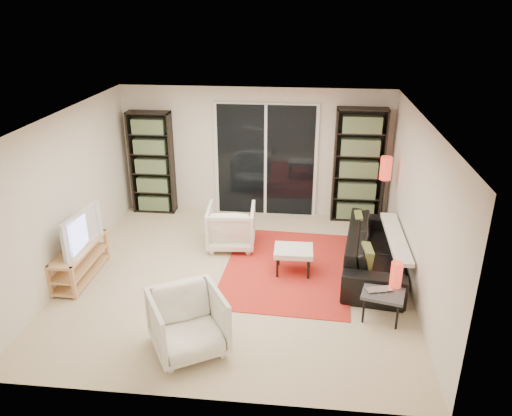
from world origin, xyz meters
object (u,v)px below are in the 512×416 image
object	(u,v)px
sofa	(376,251)
side_table	(384,293)
floor_lamp	(385,176)
bookshelf_left	(152,163)
armchair_back	(231,226)
bookshelf_right	(358,166)
ottoman	(294,252)
tv_stand	(80,261)
armchair_front	(188,323)

from	to	relation	value
sofa	side_table	bearing A→B (deg)	-174.53
side_table	floor_lamp	bearing A→B (deg)	83.98
bookshelf_left	armchair_back	xyz separation A→B (m)	(1.71, -1.35, -0.61)
bookshelf_right	side_table	world-z (taller)	bookshelf_right
sofa	ottoman	size ratio (longest dim) A/B	3.83
tv_stand	ottoman	distance (m)	3.18
armchair_back	side_table	xyz separation A→B (m)	(2.26, -1.79, -0.00)
bookshelf_right	ottoman	distance (m)	2.47
armchair_back	bookshelf_left	bearing A→B (deg)	-42.28
armchair_front	ottoman	distance (m)	2.26
bookshelf_right	ottoman	bearing A→B (deg)	-116.99
tv_stand	armchair_back	world-z (taller)	armchair_back
tv_stand	sofa	world-z (taller)	sofa
tv_stand	bookshelf_left	bearing A→B (deg)	81.91
ottoman	tv_stand	bearing A→B (deg)	-171.42
bookshelf_right	ottoman	world-z (taller)	bookshelf_right
bookshelf_left	ottoman	xyz separation A→B (m)	(2.77, -2.11, -0.63)
bookshelf_left	side_table	bearing A→B (deg)	-38.38
bookshelf_right	tv_stand	distance (m)	5.01
bookshelf_left	tv_stand	world-z (taller)	bookshelf_left
bookshelf_left	floor_lamp	distance (m)	4.29
armchair_front	side_table	xyz separation A→B (m)	(2.35, 0.91, -0.02)
bookshelf_left	sofa	size ratio (longest dim) A/B	0.87
armchair_front	armchair_back	bearing A→B (deg)	57.87
bookshelf_left	armchair_back	bearing A→B (deg)	-38.29
tv_stand	ottoman	bearing A→B (deg)	8.58
armchair_back	armchair_front	xyz separation A→B (m)	(-0.09, -2.71, 0.01)
sofa	armchair_back	bearing A→B (deg)	84.24
floor_lamp	ottoman	bearing A→B (deg)	-135.57
sofa	floor_lamp	size ratio (longest dim) A/B	1.55
ottoman	floor_lamp	distance (m)	2.17
floor_lamp	sofa	bearing A→B (deg)	-99.98
tv_stand	armchair_front	size ratio (longest dim) A/B	1.53
armchair_back	armchair_front	size ratio (longest dim) A/B	0.96
bookshelf_left	armchair_back	world-z (taller)	bookshelf_left
bookshelf_right	ottoman	xyz separation A→B (m)	(-1.08, -2.11, -0.70)
ottoman	floor_lamp	size ratio (longest dim) A/B	0.40
armchair_back	armchair_front	world-z (taller)	armchair_front
tv_stand	ottoman	world-z (taller)	tv_stand
bookshelf_right	floor_lamp	distance (m)	0.79
bookshelf_left	side_table	size ratio (longest dim) A/B	3.09
tv_stand	armchair_front	bearing A→B (deg)	-36.52
tv_stand	armchair_front	xyz separation A→B (m)	(1.99, -1.47, 0.11)
bookshelf_right	tv_stand	xyz separation A→B (m)	(-4.22, -2.59, -0.79)
ottoman	armchair_back	bearing A→B (deg)	144.42
bookshelf_left	tv_stand	size ratio (longest dim) A/B	1.54
armchair_back	side_table	distance (m)	2.88
bookshelf_left	armchair_front	size ratio (longest dim) A/B	2.36
floor_lamp	bookshelf_right	bearing A→B (deg)	118.83
bookshelf_left	armchair_front	bearing A→B (deg)	-68.23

